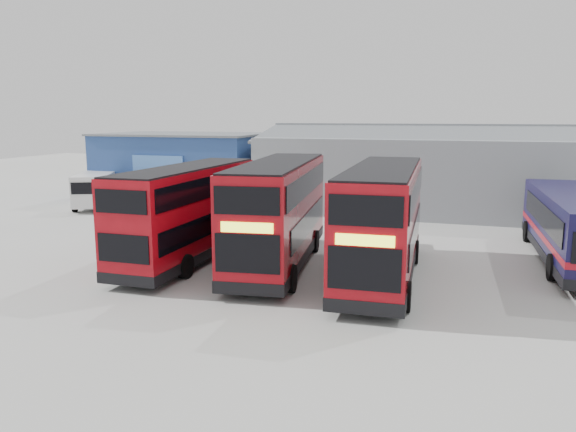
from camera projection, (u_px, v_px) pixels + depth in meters
The scene contains 8 objects.
ground_plane at pixel (286, 279), 22.55m from camera, with size 120.00×120.00×0.00m, color #A4A49F.
office_block at pixel (186, 167), 43.18m from camera, with size 12.30×8.32×5.12m.
maintenance_shed at pixel (487, 173), 38.40m from camera, with size 30.50×12.00×5.89m.
double_decker_left at pixel (188, 214), 24.98m from camera, with size 2.67×10.15×4.28m.
double_decker_centre at pixel (278, 214), 24.23m from camera, with size 3.92×10.95×4.54m.
double_decker_right at pixel (382, 224), 22.23m from camera, with size 3.13×10.81×4.52m.
single_decker_blue at pixel (572, 229), 24.80m from camera, with size 3.16×11.55×3.10m.
panel_van at pixel (97, 188), 39.74m from camera, with size 4.33×6.01×2.46m.
Camera 1 is at (6.77, -20.66, 6.50)m, focal length 35.00 mm.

